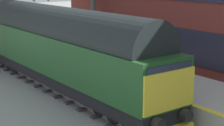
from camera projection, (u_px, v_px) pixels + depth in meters
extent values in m
plane|color=gray|center=(121.00, 117.00, 17.13)|extent=(140.00, 140.00, 0.00)
cube|color=gray|center=(108.00, 119.00, 16.70)|extent=(0.07, 60.00, 0.15)
cube|color=gray|center=(133.00, 112.00, 17.53)|extent=(0.07, 60.00, 0.15)
cube|color=#463B44|center=(129.00, 120.00, 16.65)|extent=(2.50, 0.26, 0.09)
cube|color=#463B44|center=(113.00, 112.00, 17.59)|extent=(2.50, 0.26, 0.09)
cube|color=#463B44|center=(99.00, 105.00, 18.53)|extent=(2.50, 0.26, 0.09)
cube|color=#463B44|center=(86.00, 99.00, 19.47)|extent=(2.50, 0.26, 0.09)
cube|color=#463B44|center=(74.00, 93.00, 20.41)|extent=(2.50, 0.26, 0.09)
cube|color=#463B44|center=(63.00, 88.00, 21.35)|extent=(2.50, 0.26, 0.09)
cube|color=#463B44|center=(53.00, 83.00, 22.29)|extent=(2.50, 0.26, 0.09)
cube|color=#463B44|center=(44.00, 79.00, 23.23)|extent=(2.50, 0.26, 0.09)
cube|color=#463B44|center=(36.00, 75.00, 24.17)|extent=(2.50, 0.26, 0.09)
cube|color=#463B44|center=(28.00, 71.00, 25.11)|extent=(2.50, 0.26, 0.09)
cube|color=#463B44|center=(21.00, 68.00, 26.05)|extent=(2.50, 0.26, 0.09)
cube|color=#463B44|center=(14.00, 65.00, 26.99)|extent=(2.50, 0.26, 0.09)
cube|color=#463B44|center=(8.00, 62.00, 27.93)|extent=(2.50, 0.26, 0.09)
cube|color=#463B44|center=(2.00, 59.00, 28.87)|extent=(2.50, 0.26, 0.09)
cube|color=#A8AA9C|center=(177.00, 92.00, 19.09)|extent=(4.00, 44.00, 1.00)
cube|color=yellow|center=(150.00, 89.00, 17.91)|extent=(0.30, 44.00, 0.01)
cube|color=black|center=(60.00, 74.00, 21.39)|extent=(2.56, 17.35, 0.60)
cube|color=#1B471F|center=(60.00, 51.00, 21.08)|extent=(2.70, 17.35, 2.10)
cylinder|color=black|center=(59.00, 29.00, 20.80)|extent=(2.56, 15.97, 2.57)
cube|color=yellow|center=(170.00, 91.00, 14.28)|extent=(2.65, 0.08, 1.58)
cube|color=#232D3D|center=(170.00, 72.00, 14.13)|extent=(2.38, 0.04, 0.64)
cube|color=#232D3D|center=(80.00, 43.00, 21.80)|extent=(0.04, 12.15, 0.44)
cylinder|color=black|center=(158.00, 124.00, 13.94)|extent=(0.48, 0.35, 0.48)
cylinder|color=black|center=(186.00, 115.00, 14.80)|extent=(0.48, 0.35, 0.48)
cylinder|color=black|center=(142.00, 116.00, 15.84)|extent=(1.64, 1.04, 1.04)
cylinder|color=black|center=(126.00, 109.00, 16.70)|extent=(1.64, 1.04, 1.04)
cylinder|color=black|center=(112.00, 102.00, 17.56)|extent=(1.64, 1.04, 1.04)
cylinder|color=black|center=(25.00, 63.00, 25.36)|extent=(1.64, 1.04, 1.04)
cylinder|color=black|center=(19.00, 60.00, 26.22)|extent=(1.64, 1.04, 1.04)
cylinder|color=black|center=(13.00, 58.00, 27.08)|extent=(1.64, 1.04, 1.04)
cylinder|color=#2B3130|center=(93.00, 55.00, 23.71)|extent=(0.13, 0.13, 0.84)
cylinder|color=#2B3130|center=(92.00, 54.00, 23.88)|extent=(0.13, 0.13, 0.84)
cylinder|color=tan|center=(93.00, 43.00, 23.63)|extent=(0.40, 0.40, 0.56)
sphere|color=brown|center=(93.00, 37.00, 23.54)|extent=(0.22, 0.22, 0.22)
cylinder|color=tan|center=(94.00, 44.00, 23.45)|extent=(0.09, 0.09, 0.52)
cylinder|color=tan|center=(92.00, 43.00, 23.82)|extent=(0.09, 0.09, 0.52)
cylinder|color=slate|center=(93.00, 21.00, 29.64)|extent=(0.36, 0.36, 5.63)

